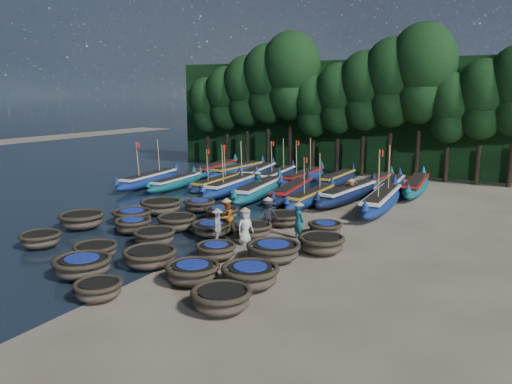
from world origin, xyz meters
The scene contains 62 objects.
ground centered at (0.00, 0.00, 0.00)m, with size 120.00×120.00×0.00m, color gray.
foliage_wall centered at (0.00, 23.50, 5.00)m, with size 40.00×3.00×10.00m, color black.
coracle_2 centered at (-2.11, -9.20, 0.45)m, with size 2.53×2.53×0.77m.
coracle_3 centered at (0.08, -10.51, 0.37)m, with size 1.97×1.97×0.65m.
coracle_4 centered at (4.33, -9.29, 0.44)m, with size 2.08×2.08×0.77m.
coracle_5 centered at (-6.74, -7.46, 0.40)m, with size 1.88×1.88×0.70m.
coracle_6 centered at (-3.32, -7.38, 0.37)m, with size 2.27×2.27×0.64m.
coracle_7 centered at (-0.57, -7.05, 0.42)m, with size 2.53×2.53×0.74m.
coracle_8 centered at (2.06, -7.72, 0.44)m, with size 2.30×2.30×0.76m.
coracle_9 centered at (4.16, -7.07, 0.49)m, with size 2.30×2.30×0.84m.
coracle_10 centered at (-7.67, -4.17, 0.48)m, with size 2.81×2.81×0.83m.
coracle_11 centered at (-4.63, -3.60, 0.43)m, with size 1.94×1.94×0.75m.
coracle_12 centered at (-2.27, -4.76, 0.45)m, with size 2.01×2.01×0.78m.
coracle_13 centered at (1.30, -4.98, 0.39)m, with size 1.76×1.76×0.68m.
coracle_14 centered at (3.56, -4.00, 0.45)m, with size 2.60×2.60×0.78m.
coracle_15 centered at (-6.08, -2.06, 0.42)m, with size 2.18×2.18×0.73m.
coracle_16 centered at (-3.01, -2.11, 0.46)m, with size 2.04×2.04×0.81m.
coracle_17 centered at (-0.88, -2.07, 0.40)m, with size 2.22×2.22×0.69m.
coracle_18 centered at (1.12, -1.31, 0.40)m, with size 1.84×1.84×0.71m.
coracle_19 centered at (4.97, -2.05, 0.46)m, with size 2.43×2.43×0.81m.
coracle_20 centered at (-6.10, 0.41, 0.48)m, with size 2.64×2.64×0.83m.
coracle_21 centered at (-4.38, 1.90, 0.43)m, with size 1.94×1.94×0.74m.
coracle_22 centered at (-2.12, 0.81, 0.42)m, with size 2.19×2.19×0.73m.
coracle_23 centered at (1.40, 1.48, 0.39)m, with size 2.47×2.47×0.69m.
coracle_24 centered at (4.11, 0.67, 0.40)m, with size 1.95×1.95×0.69m.
long_boat_0 centered at (-12.58, 6.97, 0.56)m, with size 2.37×8.32×3.56m.
long_boat_1 centered at (-10.22, 7.25, 0.49)m, with size 1.74×7.27×1.28m.
long_boat_2 centered at (-7.33, 8.31, 0.50)m, with size 1.53×7.42×3.15m.
long_boat_3 centered at (-5.56, 7.64, 0.58)m, with size 2.02×8.58×3.65m.
long_boat_4 centered at (-3.13, 7.17, 0.58)m, with size 2.50×8.67×1.54m.
long_boat_5 centered at (-0.98, 7.84, 0.58)m, with size 2.64×8.51×1.51m.
long_boat_6 centered at (0.75, 7.01, 0.51)m, with size 1.45×7.57×3.22m.
long_boat_7 centered at (2.58, 8.80, 0.58)m, with size 2.59×8.60×1.53m.
long_boat_8 centered at (5.11, 7.53, 0.62)m, with size 2.10×9.16×3.89m.
long_boat_9 centered at (-10.97, 13.85, 0.58)m, with size 2.56×8.58×1.52m.
long_boat_10 centered at (-8.97, 14.12, 0.57)m, with size 2.07×8.47×1.49m.
long_boat_11 centered at (-6.98, 14.14, 0.56)m, with size 2.65×8.21×1.46m.
long_boat_12 centered at (-4.87, 13.41, 0.55)m, with size 2.16×8.06×3.44m.
long_boat_13 centered at (-2.60, 13.38, 0.57)m, with size 1.54×8.48×3.60m.
long_boat_14 centered at (-0.13, 14.34, 0.51)m, with size 1.52×7.68×1.35m.
long_boat_15 centered at (2.93, 13.93, 0.53)m, with size 1.95×7.95×1.40m.
long_boat_16 centered at (4.38, 12.65, 0.56)m, with size 1.98×8.32×1.47m.
long_boat_17 centered at (5.89, 13.96, 0.58)m, with size 2.07×8.58×1.51m.
fisherman_0 centered at (1.34, -2.52, 0.91)m, with size 0.83×0.98×1.90m.
fisherman_1 centered at (3.11, -0.36, 0.97)m, with size 0.75×0.63×1.95m.
fisherman_2 centered at (-0.37, -1.43, 0.93)m, with size 0.75×0.92×1.97m.
fisherman_3 centered at (1.22, 0.02, 0.90)m, with size 1.29×1.10×1.94m.
fisherman_4 centered at (0.34, -3.36, 0.92)m, with size 0.82×1.08×1.91m.
fisherman_5 centered at (-3.49, 7.55, 0.89)m, with size 1.10×1.66×1.91m.
fisherman_6 centered at (2.77, 8.82, 0.83)m, with size 0.88×0.82×1.71m.
tree_0 centered at (-16.00, 20.00, 5.97)m, with size 3.68×3.68×8.68m.
tree_1 centered at (-13.70, 20.00, 6.65)m, with size 4.09×4.09×9.65m.
tree_2 centered at (-11.40, 20.00, 7.32)m, with size 4.51×4.51×10.63m.
tree_3 centered at (-9.10, 20.00, 8.00)m, with size 4.92×4.92×11.60m.
tree_4 centered at (-6.80, 20.00, 8.67)m, with size 5.34×5.34×12.58m.
tree_5 centered at (-4.50, 20.00, 5.97)m, with size 3.68×3.68×8.68m.
tree_6 centered at (-2.20, 20.00, 6.65)m, with size 4.09×4.09×9.65m.
tree_7 centered at (0.10, 20.00, 7.32)m, with size 4.51×4.51×10.63m.
tree_8 centered at (2.40, 20.00, 8.00)m, with size 4.92×4.92×11.60m.
tree_9 centered at (4.70, 20.00, 8.67)m, with size 5.34×5.34×12.58m.
tree_10 centered at (7.00, 20.00, 5.97)m, with size 3.68×3.68×8.68m.
tree_11 centered at (9.30, 20.00, 6.65)m, with size 4.09×4.09×9.65m.
Camera 1 is at (12.63, -22.11, 6.97)m, focal length 35.00 mm.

